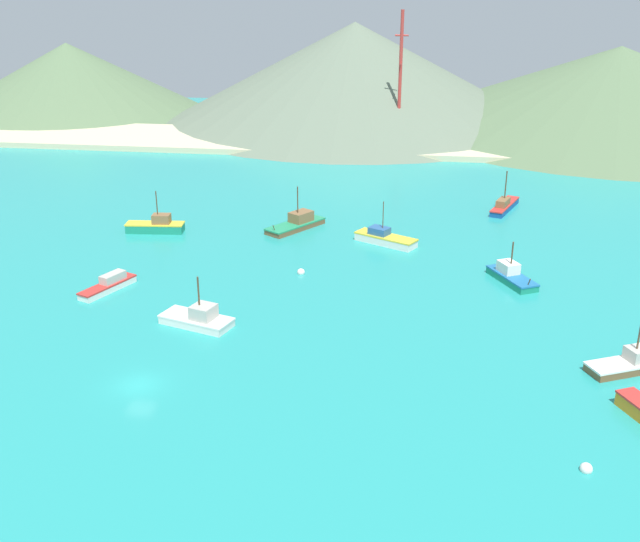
% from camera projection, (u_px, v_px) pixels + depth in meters
% --- Properties ---
extents(ground, '(260.00, 280.00, 0.50)m').
position_uv_depth(ground, '(223.00, 269.00, 95.81)').
color(ground, teal).
extents(fishing_boat_0, '(4.79, 8.03, 1.89)m').
position_uv_depth(fishing_boat_0, '(109.00, 285.00, 88.58)').
color(fishing_boat_0, silver).
rests_on(fishing_boat_0, ground).
extents(fishing_boat_1, '(8.52, 5.47, 5.67)m').
position_uv_depth(fishing_boat_1, '(198.00, 318.00, 79.57)').
color(fishing_boat_1, silver).
rests_on(fishing_boat_1, ground).
extents(fishing_boat_4, '(9.18, 6.67, 6.07)m').
position_uv_depth(fishing_boat_4, '(385.00, 238.00, 104.09)').
color(fishing_boat_4, silver).
rests_on(fishing_boat_4, ground).
extents(fishing_boat_5, '(5.52, 10.35, 6.49)m').
position_uv_depth(fishing_boat_5, '(504.00, 206.00, 118.99)').
color(fishing_boat_5, '#14478C').
rests_on(fishing_boat_5, ground).
extents(fishing_boat_6, '(8.90, 6.07, 5.10)m').
position_uv_depth(fishing_boat_6, '(632.00, 363.00, 70.57)').
color(fishing_boat_6, brown).
rests_on(fishing_boat_6, ground).
extents(fishing_boat_7, '(8.63, 3.23, 6.21)m').
position_uv_depth(fishing_boat_7, '(156.00, 226.00, 108.75)').
color(fishing_boat_7, '#198466').
rests_on(fishing_boat_7, ground).
extents(fishing_boat_9, '(5.95, 8.13, 5.09)m').
position_uv_depth(fishing_boat_9, '(511.00, 276.00, 91.05)').
color(fishing_boat_9, '#198466').
rests_on(fishing_boat_9, ground).
extents(fishing_boat_10, '(8.24, 10.10, 6.39)m').
position_uv_depth(fishing_boat_10, '(297.00, 223.00, 110.35)').
color(fishing_boat_10, brown).
rests_on(fishing_boat_10, ground).
extents(buoy_0, '(0.97, 0.97, 0.97)m').
position_uv_depth(buoy_0, '(586.00, 469.00, 56.27)').
color(buoy_0, silver).
rests_on(buoy_0, ground).
extents(buoy_1, '(0.97, 0.97, 0.97)m').
position_uv_depth(buoy_1, '(301.00, 272.00, 93.74)').
color(buoy_1, silver).
rests_on(buoy_1, ground).
extents(beach_strip, '(247.00, 25.64, 1.20)m').
position_uv_depth(beach_strip, '(312.00, 142.00, 165.94)').
color(beach_strip, beige).
rests_on(beach_strip, ground).
extents(hill_west, '(71.65, 71.65, 18.47)m').
position_uv_depth(hill_west, '(70.00, 78.00, 203.00)').
color(hill_west, '#56704C').
rests_on(hill_west, ground).
extents(hill_central, '(97.61, 97.61, 24.58)m').
position_uv_depth(hill_central, '(354.00, 73.00, 188.69)').
color(hill_central, '#60705B').
rests_on(hill_central, ground).
extents(hill_east, '(108.32, 108.32, 19.60)m').
position_uv_depth(hill_east, '(616.00, 88.00, 180.61)').
color(hill_east, '#56704C').
rests_on(hill_east, ground).
extents(radio_tower, '(2.86, 2.29, 28.63)m').
position_uv_depth(radio_tower, '(400.00, 79.00, 159.16)').
color(radio_tower, '#B7332D').
rests_on(radio_tower, ground).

